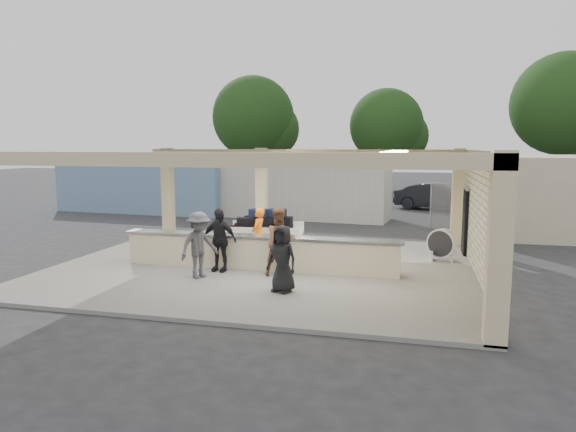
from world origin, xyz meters
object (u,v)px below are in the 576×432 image
(passenger_a, at_px, (280,241))
(passenger_c, at_px, (199,245))
(passenger_d, at_px, (282,259))
(container_blue, at_px, (144,189))
(baggage_handler, at_px, (258,234))
(car_dark, at_px, (435,197))
(baggage_counter, at_px, (259,252))
(container_white, at_px, (271,191))
(passenger_b, at_px, (219,240))
(car_white_b, at_px, (547,204))
(luggage_cart, at_px, (263,229))
(car_white_a, at_px, (526,205))
(drum_fan, at_px, (442,244))

(passenger_a, relative_size, passenger_c, 1.04)
(passenger_d, relative_size, container_blue, 0.17)
(baggage_handler, xyz_separation_m, passenger_d, (1.58, -3.16, -0.00))
(passenger_a, distance_m, car_dark, 17.54)
(baggage_counter, bearing_deg, container_white, 104.26)
(passenger_a, distance_m, container_blue, 16.40)
(passenger_a, distance_m, passenger_b, 1.79)
(passenger_a, height_order, car_white_b, passenger_a)
(luggage_cart, relative_size, passenger_c, 1.49)
(container_white, xyz_separation_m, container_blue, (-7.27, -0.01, -0.03))
(passenger_d, bearing_deg, car_dark, 97.19)
(baggage_counter, xyz_separation_m, passenger_b, (-1.01, -0.50, 0.41))
(baggage_counter, distance_m, passenger_b, 1.20)
(car_white_a, relative_size, car_dark, 1.19)
(passenger_a, xyz_separation_m, passenger_b, (-1.79, -0.00, -0.04))
(passenger_d, distance_m, car_white_a, 17.58)
(passenger_b, relative_size, passenger_d, 1.09)
(drum_fan, height_order, car_white_a, car_white_a)
(passenger_a, distance_m, car_white_a, 16.45)
(passenger_a, height_order, container_blue, container_blue)
(luggage_cart, distance_m, passenger_d, 4.75)
(luggage_cart, distance_m, car_white_a, 15.06)
(car_white_b, bearing_deg, baggage_counter, 136.91)
(baggage_counter, relative_size, drum_fan, 8.20)
(container_blue, bearing_deg, drum_fan, -26.75)
(baggage_counter, distance_m, container_white, 12.04)
(car_dark, bearing_deg, luggage_cart, 178.05)
(passenger_a, xyz_separation_m, car_white_b, (9.90, 14.26, -0.26))
(container_blue, bearing_deg, baggage_handler, -42.70)
(drum_fan, height_order, container_white, container_white)
(passenger_b, relative_size, container_blue, 0.18)
(car_white_b, distance_m, car_dark, 5.87)
(car_white_a, distance_m, car_white_b, 1.13)
(car_dark, bearing_deg, car_white_a, -104.96)
(drum_fan, xyz_separation_m, car_white_a, (4.45, 10.96, 0.13))
(container_blue, bearing_deg, passenger_b, -48.59)
(car_dark, bearing_deg, car_white_b, -95.69)
(baggage_counter, bearing_deg, container_blue, 131.32)
(baggage_handler, distance_m, passenger_d, 3.54)
(baggage_counter, height_order, luggage_cart, luggage_cart)
(passenger_a, relative_size, container_blue, 0.19)
(car_white_a, bearing_deg, baggage_handler, 118.72)
(baggage_counter, height_order, car_dark, car_dark)
(passenger_a, relative_size, passenger_d, 1.14)
(drum_fan, distance_m, car_white_b, 12.62)
(luggage_cart, distance_m, passenger_b, 2.83)
(drum_fan, height_order, passenger_b, passenger_b)
(baggage_handler, xyz_separation_m, container_blue, (-9.90, 10.57, 0.36))
(passenger_d, bearing_deg, container_blue, 149.87)
(drum_fan, xyz_separation_m, baggage_handler, (-5.52, -1.34, 0.28))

